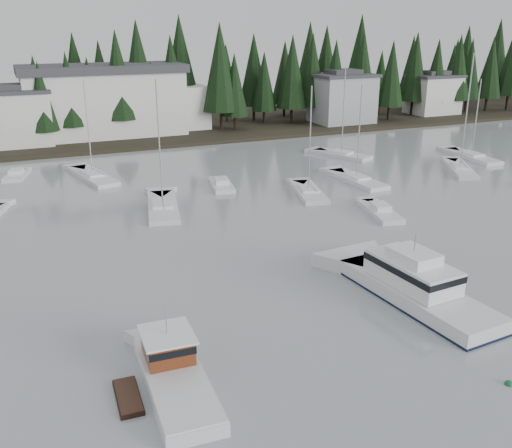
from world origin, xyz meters
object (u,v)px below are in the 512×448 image
(house_west, at_px, (17,116))
(sailboat_10, at_px, (93,178))
(runabout_3, at_px, (17,176))
(harbor_inn, at_px, (117,101))
(lobster_boat_brown, at_px, (172,376))
(sailboat_7, at_px, (356,181))
(runabout_4, at_px, (222,186))
(sailboat_6, at_px, (341,156))
(house_east_b, at_px, (433,93))
(sailboat_1, at_px, (460,170))
(house_east_a, at_px, (342,97))
(sailboat_3, at_px, (163,209))
(sailboat_0, at_px, (471,158))
(runabout_1, at_px, (380,213))
(cabin_cruiser_center, at_px, (415,289))
(sailboat_8, at_px, (308,194))

(house_west, bearing_deg, sailboat_10, -72.08)
(house_west, xyz_separation_m, runabout_3, (-1.22, -18.04, -4.52))
(harbor_inn, height_order, lobster_boat_brown, harbor_inn)
(sailboat_7, xyz_separation_m, runabout_4, (-15.27, 3.72, 0.07))
(lobster_boat_brown, xyz_separation_m, runabout_4, (14.98, 33.65, -0.36))
(sailboat_6, height_order, sailboat_10, sailboat_6)
(house_east_b, height_order, sailboat_1, sailboat_1)
(house_east_a, xyz_separation_m, sailboat_1, (-4.34, -35.35, -4.82))
(house_east_b, bearing_deg, sailboat_1, -125.19)
(harbor_inn, relative_size, sailboat_1, 2.01)
(sailboat_10, distance_m, runabout_4, 16.10)
(sailboat_1, bearing_deg, sailboat_3, 120.37)
(house_east_a, height_order, house_east_b, house_east_a)
(sailboat_3, distance_m, sailboat_10, 15.73)
(house_west, distance_m, sailboat_6, 46.91)
(house_east_b, bearing_deg, sailboat_0, -121.52)
(sailboat_1, bearing_deg, runabout_1, 147.84)
(cabin_cruiser_center, bearing_deg, sailboat_1, -50.97)
(sailboat_3, bearing_deg, sailboat_0, -70.49)
(lobster_boat_brown, relative_size, sailboat_6, 0.70)
(cabin_cruiser_center, height_order, sailboat_6, sailboat_6)
(sailboat_3, relative_size, runabout_4, 2.21)
(house_west, distance_m, house_east_b, 76.01)
(cabin_cruiser_center, relative_size, runabout_3, 2.21)
(sailboat_3, bearing_deg, house_west, 29.94)
(sailboat_0, bearing_deg, lobster_boat_brown, 129.30)
(house_west, relative_size, sailboat_1, 0.65)
(sailboat_8, bearing_deg, house_east_a, -20.92)
(house_east_a, relative_size, runabout_4, 1.79)
(house_east_a, distance_m, sailboat_1, 35.94)
(harbor_inn, xyz_separation_m, cabin_cruiser_center, (6.94, -66.09, -4.99))
(lobster_boat_brown, xyz_separation_m, sailboat_7, (30.24, 29.94, -0.43))
(runabout_4, bearing_deg, sailboat_6, -57.00)
(runabout_4, bearing_deg, sailboat_8, -118.00)
(sailboat_7, height_order, runabout_3, sailboat_7)
(sailboat_0, bearing_deg, runabout_3, 82.59)
(house_east_a, xyz_separation_m, house_east_b, (22.00, 2.00, -0.50))
(cabin_cruiser_center, xyz_separation_m, sailboat_3, (-10.32, 25.81, -0.72))
(sailboat_3, xyz_separation_m, runabout_3, (-12.88, 18.90, 0.07))
(sailboat_6, height_order, runabout_3, sailboat_6)
(cabin_cruiser_center, bearing_deg, house_east_b, -44.89)
(lobster_boat_brown, bearing_deg, runabout_1, -50.92)
(runabout_4, bearing_deg, runabout_3, 67.39)
(sailboat_0, xyz_separation_m, sailboat_8, (-28.77, -6.65, 0.02))
(house_east_b, relative_size, sailboat_6, 0.76)
(lobster_boat_brown, distance_m, sailboat_0, 61.70)
(sailboat_0, distance_m, sailboat_3, 44.80)
(sailboat_1, height_order, runabout_1, sailboat_1)
(house_east_b, distance_m, sailboat_6, 43.48)
(runabout_3, bearing_deg, sailboat_3, -131.39)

